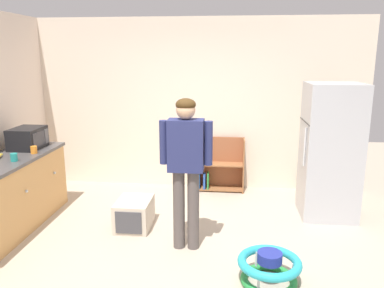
% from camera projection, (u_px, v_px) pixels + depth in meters
% --- Properties ---
extents(ground_plane, '(12.00, 12.00, 0.00)m').
position_uv_depth(ground_plane, '(182.00, 255.00, 4.16)').
color(ground_plane, '#B5A48F').
rests_on(ground_plane, ground).
extents(back_wall, '(5.20, 0.06, 2.70)m').
position_uv_depth(back_wall, '(201.00, 105.00, 6.11)').
color(back_wall, beige).
rests_on(back_wall, ground).
extents(kitchen_counter, '(0.65, 2.23, 0.90)m').
position_uv_depth(kitchen_counter, '(2.00, 199.00, 4.57)').
color(kitchen_counter, tan).
rests_on(kitchen_counter, ground).
extents(refrigerator, '(0.73, 0.68, 1.78)m').
position_uv_depth(refrigerator, '(330.00, 151.00, 5.03)').
color(refrigerator, '#B7BABF').
rests_on(refrigerator, ground).
extents(bookshelf, '(0.80, 0.28, 0.85)m').
position_uv_depth(bookshelf, '(216.00, 167.00, 6.14)').
color(bookshelf, '#986139').
rests_on(bookshelf, ground).
extents(standing_person, '(0.57, 0.22, 1.69)m').
position_uv_depth(standing_person, '(186.00, 160.00, 4.11)').
color(standing_person, '#554D4A').
rests_on(standing_person, ground).
extents(baby_walker, '(0.60, 0.60, 0.32)m').
position_uv_depth(baby_walker, '(269.00, 268.00, 3.62)').
color(baby_walker, green).
rests_on(baby_walker, ground).
extents(pet_carrier, '(0.42, 0.55, 0.36)m').
position_uv_depth(pet_carrier, '(134.00, 214.00, 4.81)').
color(pet_carrier, beige).
rests_on(pet_carrier, ground).
extents(microwave, '(0.37, 0.48, 0.28)m').
position_uv_depth(microwave, '(28.00, 138.00, 5.12)').
color(microwave, black).
rests_on(microwave, kitchen_counter).
extents(teal_cup, '(0.08, 0.08, 0.09)m').
position_uv_depth(teal_cup, '(14.00, 157.00, 4.52)').
color(teal_cup, teal).
rests_on(teal_cup, kitchen_counter).
extents(orange_cup, '(0.08, 0.08, 0.09)m').
position_uv_depth(orange_cup, '(34.00, 150.00, 4.87)').
color(orange_cup, orange).
rests_on(orange_cup, kitchen_counter).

